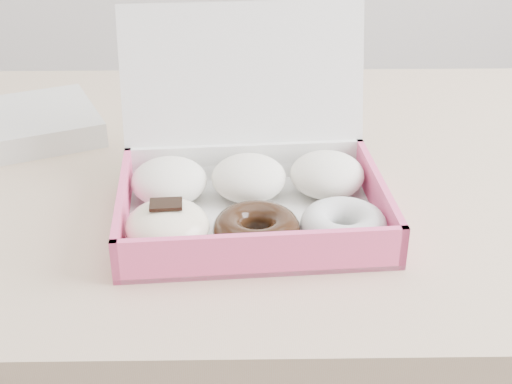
{
  "coord_description": "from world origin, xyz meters",
  "views": [
    {
      "loc": [
        -0.08,
        -0.89,
        1.19
      ],
      "look_at": [
        -0.06,
        -0.19,
        0.81
      ],
      "focal_mm": 50.0,
      "sensor_mm": 36.0,
      "label": 1
    }
  ],
  "objects": [
    {
      "name": "newspapers",
      "position": [
        -0.42,
        0.1,
        0.77
      ],
      "size": [
        0.29,
        0.26,
        0.04
      ],
      "primitive_type": "cube",
      "rotation": [
        0.0,
        0.0,
        0.41
      ],
      "color": "silver",
      "rests_on": "table"
    },
    {
      "name": "donut_box",
      "position": [
        -0.07,
        -0.14,
        0.79
      ],
      "size": [
        0.33,
        0.3,
        0.23
      ],
      "rotation": [
        0.0,
        0.0,
        0.07
      ],
      "color": "silver",
      "rests_on": "table"
    },
    {
      "name": "table",
      "position": [
        0.0,
        0.0,
        0.67
      ],
      "size": [
        1.2,
        0.8,
        0.75
      ],
      "color": "tan",
      "rests_on": "ground"
    }
  ]
}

